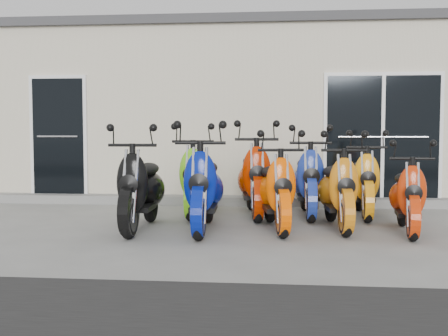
% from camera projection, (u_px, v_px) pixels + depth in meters
% --- Properties ---
extents(ground, '(80.00, 80.00, 0.00)m').
position_uv_depth(ground, '(220.00, 224.00, 7.88)').
color(ground, gray).
rests_on(ground, ground).
extents(building, '(14.00, 6.00, 3.20)m').
position_uv_depth(building, '(244.00, 117.00, 12.93)').
color(building, beige).
rests_on(building, ground).
extents(roof_cap, '(14.20, 6.20, 0.16)m').
position_uv_depth(roof_cap, '(244.00, 44.00, 12.81)').
color(roof_cap, '#3F3F42').
rests_on(roof_cap, building).
extents(front_step, '(14.00, 0.40, 0.15)m').
position_uv_depth(front_step, '(232.00, 201.00, 9.88)').
color(front_step, gray).
rests_on(front_step, ground).
extents(door_left, '(1.07, 0.08, 2.22)m').
position_uv_depth(door_left, '(59.00, 133.00, 10.26)').
color(door_left, black).
rests_on(door_left, front_step).
extents(door_right, '(2.02, 0.08, 2.22)m').
position_uv_depth(door_right, '(382.00, 133.00, 9.69)').
color(door_right, black).
rests_on(door_right, front_step).
extents(scooter_front_black, '(0.72, 1.91, 1.41)m').
position_uv_depth(scooter_front_black, '(141.00, 177.00, 7.40)').
color(scooter_front_black, black).
rests_on(scooter_front_black, ground).
extents(scooter_front_blue, '(0.79, 1.98, 1.44)m').
position_uv_depth(scooter_front_blue, '(204.00, 176.00, 7.31)').
color(scooter_front_blue, '#051787').
rests_on(scooter_front_blue, ground).
extents(scooter_front_orange_a, '(0.92, 1.88, 1.33)m').
position_uv_depth(scooter_front_orange_a, '(276.00, 180.00, 7.40)').
color(scooter_front_orange_a, '#FF5600').
rests_on(scooter_front_orange_a, ground).
extents(scooter_front_orange_b, '(0.77, 1.83, 1.32)m').
position_uv_depth(scooter_front_orange_b, '(338.00, 180.00, 7.48)').
color(scooter_front_orange_b, orange).
rests_on(scooter_front_orange_b, ground).
extents(scooter_front_red, '(0.75, 1.69, 1.21)m').
position_uv_depth(scooter_front_red, '(408.00, 186.00, 7.17)').
color(scooter_front_red, red).
rests_on(scooter_front_red, ground).
extents(scooter_back_green, '(0.74, 1.94, 1.43)m').
position_uv_depth(scooter_back_green, '(197.00, 169.00, 8.70)').
color(scooter_back_green, '#6ACA17').
rests_on(scooter_back_green, ground).
extents(scooter_back_red, '(0.95, 2.06, 1.47)m').
position_uv_depth(scooter_back_red, '(254.00, 168.00, 8.59)').
color(scooter_back_red, '#B02300').
rests_on(scooter_back_red, ground).
extents(scooter_back_blue, '(0.73, 1.92, 1.41)m').
position_uv_depth(scooter_back_blue, '(308.00, 171.00, 8.55)').
color(scooter_back_blue, '#1B3399').
rests_on(scooter_back_blue, ground).
extents(scooter_back_yellow, '(0.71, 1.82, 1.33)m').
position_uv_depth(scooter_back_yellow, '(363.00, 173.00, 8.52)').
color(scooter_back_yellow, '#FF9F0F').
rests_on(scooter_back_yellow, ground).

